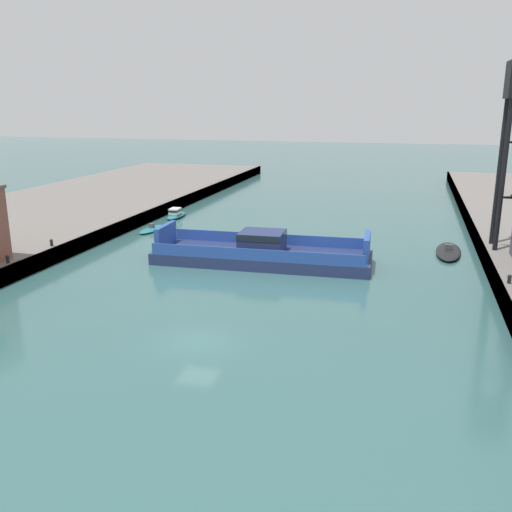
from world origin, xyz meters
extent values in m
plane|color=#335B5B|center=(0.00, 0.00, 0.00)|extent=(400.00, 400.00, 0.00)
cube|color=#423D38|center=(-20.00, 20.00, 0.80)|extent=(0.30, 140.00, 1.60)
cube|color=#423D38|center=(20.00, 20.00, 0.80)|extent=(0.30, 140.00, 1.60)
cube|color=navy|center=(-0.72, 19.25, 0.55)|extent=(21.11, 7.41, 1.10)
cube|color=#284CA3|center=(-0.84, 22.48, 1.65)|extent=(20.02, 0.90, 1.10)
cube|color=#284CA3|center=(-0.59, 16.01, 1.65)|extent=(20.02, 0.90, 1.10)
cube|color=navy|center=(-0.72, 19.25, 2.11)|extent=(4.31, 3.79, 2.03)
cube|color=black|center=(-0.72, 19.25, 2.78)|extent=(4.35, 3.83, 0.60)
cube|color=#284CA3|center=(9.21, 19.63, 2.20)|extent=(0.68, 4.64, 2.20)
cube|color=#284CA3|center=(-10.64, 18.86, 2.20)|extent=(0.68, 4.64, 2.20)
ellipsoid|color=#237075|center=(-17.79, 37.95, 0.27)|extent=(2.09, 5.38, 0.54)
cube|color=silver|center=(-17.77, 37.55, 0.94)|extent=(1.36, 1.92, 0.81)
cube|color=black|center=(-17.77, 37.55, 1.05)|extent=(1.40, 1.97, 0.24)
ellipsoid|color=#237075|center=(-17.37, 29.44, 0.20)|extent=(2.07, 5.28, 0.39)
cube|color=#4C4C51|center=(-17.37, 29.44, 0.64)|extent=(0.64, 0.44, 0.50)
ellipsoid|color=black|center=(16.97, 27.68, 0.25)|extent=(2.89, 8.04, 0.50)
cube|color=#4C4C51|center=(16.97, 27.68, 0.75)|extent=(0.88, 0.45, 0.50)
cylinder|color=black|center=(20.83, 26.66, 8.51)|extent=(0.44, 0.44, 13.83)
cylinder|color=black|center=(20.83, 24.01, 8.51)|extent=(0.44, 0.44, 13.83)
cylinder|color=black|center=(-20.55, 7.84, 1.87)|extent=(0.28, 0.28, 0.55)
sphere|color=black|center=(-20.55, 7.84, 2.15)|extent=(0.32, 0.32, 0.32)
cylinder|color=black|center=(-20.55, 14.10, 1.87)|extent=(0.28, 0.28, 0.55)
sphere|color=black|center=(-20.55, 14.10, 2.15)|extent=(0.32, 0.32, 0.32)
cylinder|color=black|center=(20.55, 13.33, 1.87)|extent=(0.28, 0.28, 0.55)
sphere|color=black|center=(20.55, 13.33, 2.15)|extent=(0.32, 0.32, 0.32)
camera|label=1|loc=(12.67, -31.37, 14.93)|focal=39.22mm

